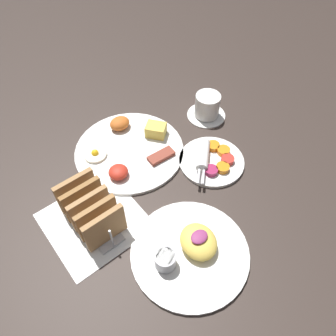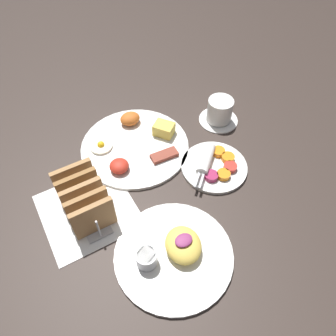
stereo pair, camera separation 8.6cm
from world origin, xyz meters
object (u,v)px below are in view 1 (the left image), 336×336
plate_foreground (190,250)px  toast_rack (91,210)px  plate_condiments (211,159)px  coffee_cup (207,107)px  plate_breakfast (130,148)px

plate_foreground → toast_rack: bearing=121.1°
plate_condiments → coffee_cup: (0.12, 0.15, 0.02)m
plate_breakfast → coffee_cup: 0.28m
toast_rack → plate_foreground: bearing=-58.9°
toast_rack → coffee_cup: bearing=12.8°
toast_rack → coffee_cup: 0.48m
plate_breakfast → toast_rack: toast_rack is taller
plate_breakfast → coffee_cup: bearing=-6.1°
plate_breakfast → toast_rack: bearing=-145.6°
plate_breakfast → plate_foreground: bearing=-102.0°
coffee_cup → toast_rack: bearing=-167.2°
plate_breakfast → coffee_cup: size_ratio=2.57×
plate_condiments → coffee_cup: bearing=50.4°
plate_breakfast → plate_foreground: (-0.07, -0.34, 0.00)m
plate_condiments → coffee_cup: 0.19m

